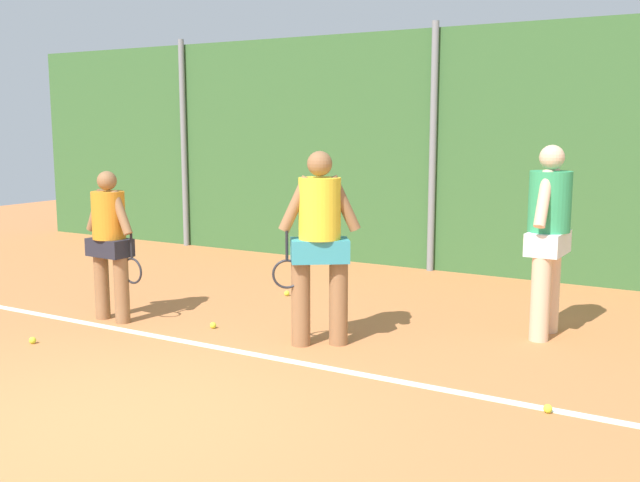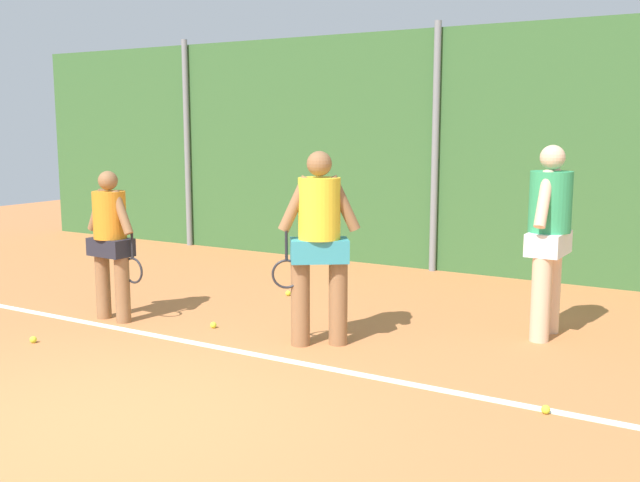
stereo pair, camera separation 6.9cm
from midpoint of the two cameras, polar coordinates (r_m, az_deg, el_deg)
The scene contains 12 objects.
ground_plane at distance 7.06m, azimuth -5.46°, elevation -8.44°, with size 25.89×25.89×0.00m, color #C67542.
hedge_fence_backdrop at distance 10.87m, azimuth 8.84°, elevation 6.84°, with size 15.84×0.25×3.45m, color #386633.
fence_post_left at distance 13.09m, azimuth -10.61°, elevation 7.33°, with size 0.10×0.10×3.53m, color gray.
fence_post_center at distance 10.71m, azimuth 8.50°, elevation 7.05°, with size 0.10×0.10×3.53m, color gray.
court_baseline_paint at distance 6.99m, azimuth -5.87°, elevation -8.58°, with size 11.58×0.10×0.01m, color white.
player_foreground_near at distance 8.22m, azimuth -16.13°, elevation 0.22°, with size 0.77×0.35×1.62m.
player_midcourt at distance 6.99m, azimuth -0.33°, elevation 0.24°, with size 0.69×0.60×1.86m.
player_backcourt_far at distance 7.62m, azimuth 16.95°, elevation 0.79°, with size 0.41×0.80×1.91m.
tennis_ball_0 at distance 9.21m, azimuth -2.79°, elevation -4.05°, with size 0.07×0.07×0.07m, color #CCDB33.
tennis_ball_1 at distance 5.83m, azimuth 16.82°, elevation -12.27°, with size 0.07×0.07×0.07m, color #CCDB33.
tennis_ball_2 at distance 7.77m, azimuth -21.51°, elevation -7.14°, with size 0.07×0.07×0.07m, color #CCDB33.
tennis_ball_6 at distance 7.85m, azimuth -8.49°, elevation -6.44°, with size 0.07×0.07×0.07m, color #CCDB33.
Camera 1 is at (3.89, -3.55, 2.11)m, focal length 41.52 mm.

